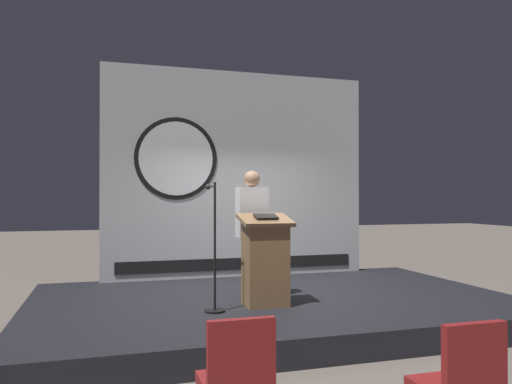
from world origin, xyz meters
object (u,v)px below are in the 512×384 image
Objects in this scene: speaker_person at (252,233)px; podium at (265,261)px; audience_chair_right at (237,375)px; microphone_stand at (214,265)px; audience_chair_left at (461,381)px.

podium is at bearing -86.01° from speaker_person.
audience_chair_right is (-1.07, -3.26, -0.68)m from speaker_person.
microphone_stand is 3.34m from audience_chair_left.
speaker_person reaches higher than audience_chair_right.
audience_chair_left is at bearing -86.02° from speaker_person.
audience_chair_right is (-1.10, -2.78, -0.37)m from podium.
speaker_person reaches higher than microphone_stand.
speaker_person is 1.92× the size of audience_chair_right.
microphone_stand is (-0.64, -0.58, -0.33)m from speaker_person.
microphone_stand reaches higher than audience_chair_right.
podium is at bearing 7.99° from microphone_stand.
podium is 0.67× the size of speaker_person.
podium is 0.75× the size of microphone_stand.
microphone_stand is (-0.68, -0.10, -0.01)m from podium.
audience_chair_left is 1.00× the size of audience_chair_right.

